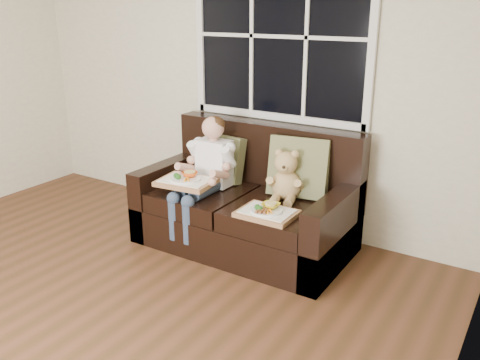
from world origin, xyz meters
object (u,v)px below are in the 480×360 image
Objects in this scene: tray_right at (267,212)px; tray_left at (186,181)px; teddy_bear at (286,179)px; loveseat at (248,208)px; child at (207,166)px.

tray_left is at bearing 178.09° from tray_right.
tray_right is at bearing -97.39° from teddy_bear.
loveseat is at bearing 170.16° from teddy_bear.
child reaches higher than loveseat.
tray_left is (-0.70, -0.35, -0.04)m from teddy_bear.
child reaches higher than tray_right.
teddy_bear is 1.02× the size of tray_right.
child is 0.75m from tray_right.
loveseat reaches higher than teddy_bear.
teddy_bear is at bearing 20.18° from tray_left.
loveseat is 1.86× the size of child.
child is at bearing 161.69° from tray_right.
tray_left is at bearing -139.51° from loveseat.
tray_left is at bearing -167.96° from teddy_bear.
child is at bearing 67.54° from tray_left.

